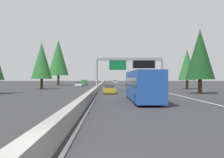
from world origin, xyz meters
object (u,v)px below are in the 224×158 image
bus_mid_center (142,85)px  conifer_right_mid (187,65)px  sedan_mid_right (109,89)px  oncoming_far (84,83)px  oncoming_near (79,84)px  conifer_right_near (200,54)px  pickup_distant_a (128,83)px  conifer_left_near (42,61)px  sedan_near_center (115,82)px  conifer_left_mid (58,57)px  sign_gantry_overhead (130,65)px

bus_mid_center → conifer_right_mid: bearing=-26.6°
sedan_mid_right → oncoming_far: 47.49m
oncoming_near → conifer_right_near: size_ratio=0.44×
pickup_distant_a → conifer_left_near: size_ratio=0.54×
oncoming_near → sedan_near_center: bearing=166.6°
sedan_mid_right → conifer_right_near: (-0.00, -14.22, 5.46)m
oncoming_far → conifer_right_mid: conifer_right_mid is taller
oncoming_near → conifer_right_mid: 30.19m
oncoming_far → conifer_left_mid: size_ratio=0.35×
sign_gantry_overhead → conifer_right_near: size_ratio=1.25×
sedan_near_center → oncoming_near: 51.16m
sedan_mid_right → bus_mid_center: bearing=-165.1°
sign_gantry_overhead → oncoming_far: 41.04m
oncoming_near → conifer_left_near: (-14.74, 6.55, 5.60)m
pickup_distant_a → oncoming_far: (1.67, 15.31, 0.00)m
bus_mid_center → sedan_mid_right: (12.47, 3.32, -1.03)m
pickup_distant_a → oncoming_near: size_ratio=1.27×
oncoming_far → conifer_left_near: conifer_left_near is taller
pickup_distant_a → sedan_near_center: size_ratio=1.27×
sedan_mid_right → sedan_near_center: (80.64, -3.59, 0.00)m
pickup_distant_a → bus_mid_center: bearing=176.3°
bus_mid_center → oncoming_far: 60.36m
sedan_near_center → oncoming_far: bearing=160.7°
conifer_right_near → conifer_left_near: (16.14, 29.04, 0.14)m
bus_mid_center → conifer_right_mid: 31.88m
sedan_near_center → conifer_left_mid: conifer_left_mid is taller
conifer_left_near → bus_mid_center: bearing=-147.6°
sedan_mid_right → conifer_left_near: conifer_left_near is taller
sign_gantry_overhead → oncoming_near: sign_gantry_overhead is taller
bus_mid_center → conifer_right_mid: (28.32, -14.17, 3.66)m
oncoming_near → conifer_left_near: 17.07m
bus_mid_center → sedan_near_center: (93.12, -0.26, -1.03)m
sign_gantry_overhead → conifer_left_mid: bearing=28.5°
pickup_distant_a → conifer_left_mid: bearing=84.6°
sedan_near_center → conifer_right_mid: size_ratio=0.50×
conifer_right_mid → sedan_mid_right: bearing=132.2°
oncoming_far → conifer_right_near: (-46.76, -22.52, 5.22)m
conifer_left_mid → sedan_near_center: bearing=-32.3°
sedan_mid_right → conifer_right_mid: (15.85, -17.49, 4.70)m
sign_gantry_overhead → oncoming_near: 26.48m
bus_mid_center → oncoming_far: size_ratio=2.05×
bus_mid_center → oncoming_near: bearing=15.0°
pickup_distant_a → conifer_left_mid: (2.33, 24.45, 8.81)m
conifer_left_near → oncoming_near: bearing=-23.9°
sedan_mid_right → conifer_right_near: bearing=-90.0°
conifer_right_near → conifer_right_mid: 16.20m
oncoming_near → conifer_left_mid: (16.54, 9.17, 9.04)m
conifer_right_mid → pickup_distant_a: bearing=19.7°
sign_gantry_overhead → sedan_near_center: bearing=0.4°
pickup_distant_a → conifer_left_near: conifer_left_near is taller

